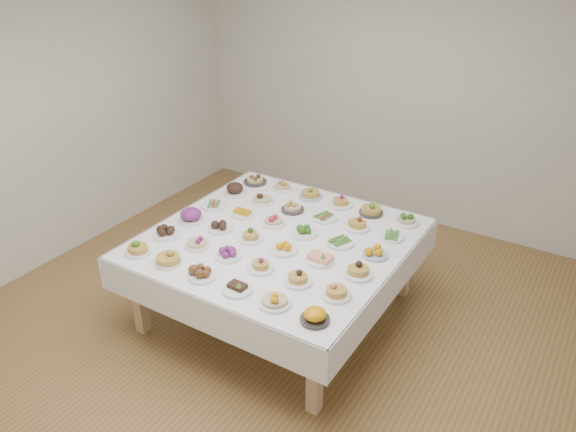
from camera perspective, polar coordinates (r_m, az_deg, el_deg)
The scene contains 38 objects.
room_envelope at distance 4.01m, azimuth -1.62°, elevation 10.05°, with size 5.02×5.02×2.81m.
display_table at distance 4.65m, azimuth -0.98°, elevation -2.92°, with size 2.03×2.03×0.75m.
dish_0 at distance 4.52m, azimuth -15.03°, elevation -3.01°, with size 0.20×0.20×0.13m.
dish_1 at distance 4.33m, azimuth -12.10°, elevation -4.12°, with size 0.20×0.20×0.13m.
dish_2 at distance 4.13m, azimuth -8.80°, elevation -5.65°, with size 0.21×0.21×0.10m.
dish_3 at distance 3.97m, azimuth -5.17°, elevation -7.12°, with size 0.22×0.22×0.09m.
dish_4 at distance 3.81m, azimuth -1.37°, elevation -8.24°, with size 0.22×0.22×0.13m.
dish_5 at distance 3.67m, azimuth 2.75°, elevation -10.00°, with size 0.19×0.19×0.11m.
dish_6 at distance 4.72m, azimuth -12.27°, elevation -1.59°, with size 0.22×0.22×0.09m.
dish_7 at distance 4.52m, azimuth -9.24°, elevation -2.51°, with size 0.20×0.20×0.11m.
dish_8 at distance 4.35m, azimuth -6.05°, elevation -3.80°, with size 0.20×0.20×0.09m.
dish_9 at distance 4.18m, azimuth -2.81°, elevation -4.94°, with size 0.20×0.20×0.11m.
dish_10 at distance 4.03m, azimuth 0.99°, elevation -6.23°, with size 0.21×0.21×0.11m.
dish_11 at distance 3.90m, azimuth 4.93°, elevation -7.54°, with size 0.21×0.21×0.11m.
dish_12 at distance 4.90m, azimuth -9.84°, elevation 0.17°, with size 0.22×0.22×0.14m.
dish_13 at distance 4.74m, azimuth -6.91°, elevation -1.00°, with size 0.21×0.21×0.09m.
dish_14 at distance 4.56m, azimuth -3.80°, elevation -1.98°, with size 0.19×0.19×0.10m.
dish_15 at distance 4.40m, azimuth -0.48°, elevation -3.14°, with size 0.22×0.22×0.09m.
dish_16 at distance 4.27m, azimuth 3.30°, elevation -4.19°, with size 0.21×0.21×0.10m.
dish_17 at distance 4.14m, azimuth 7.14°, elevation -5.38°, with size 0.22×0.22×0.12m.
dish_18 at distance 5.14m, azimuth -7.55°, elevation 1.14°, with size 0.23×0.23×0.05m.
dish_19 at distance 4.96m, azimuth -4.65°, elevation 0.37°, with size 0.20×0.20×0.08m.
dish_20 at distance 4.79m, azimuth -1.50°, elevation -0.28°, with size 0.21×0.21×0.12m.
dish_21 at distance 4.64m, azimuth 1.64°, elevation -1.45°, with size 0.22×0.22×0.09m.
dish_22 at distance 4.52m, azimuth 5.29°, elevation -2.61°, with size 0.23×0.23×0.05m.
dish_23 at distance 4.39m, azimuth 8.86°, elevation -3.58°, with size 0.20×0.20×0.09m.
dish_24 at distance 5.34m, azimuth -5.42°, elevation 2.79°, with size 0.22×0.22×0.13m.
dish_25 at distance 5.17m, azimuth -2.60°, elevation 1.97°, with size 0.22×0.22×0.12m.
dish_26 at distance 5.01m, azimuth 0.47°, elevation 1.03°, with size 0.20×0.20×0.11m.
dish_27 at distance 4.90m, azimuth 3.70°, elevation -0.07°, with size 0.22×0.22×0.05m.
dish_28 at distance 4.75m, azimuth 7.04°, elevation -0.58°, with size 0.22×0.22×0.14m.
dish_29 at distance 4.67m, azimuth 10.48°, elevation -2.01°, with size 0.20×0.20×0.05m.
dish_30 at distance 5.57m, azimuth -3.37°, elevation 3.91°, with size 0.22×0.22×0.12m.
dish_31 at distance 5.42m, azimuth -0.58°, elevation 3.21°, with size 0.20×0.20×0.11m.
dish_32 at distance 5.26m, azimuth 2.31°, elevation 2.47°, with size 0.22×0.22×0.13m.
dish_33 at distance 5.13m, azimuth 5.36°, elevation 1.53°, with size 0.22×0.22×0.12m.
dish_34 at distance 5.01m, azimuth 8.46°, elevation 0.84°, with size 0.21×0.21×0.13m.
dish_35 at distance 4.91m, azimuth 11.91°, elevation -0.15°, with size 0.22×0.22×0.12m.
Camera 1 is at (2.12, -3.18, 3.04)m, focal length 35.00 mm.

